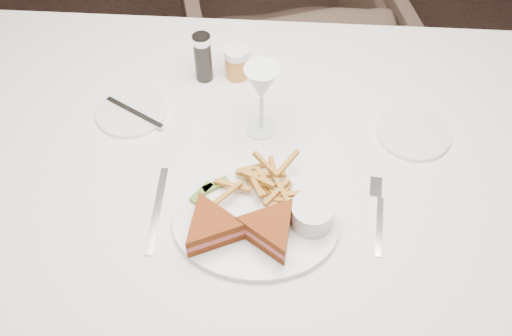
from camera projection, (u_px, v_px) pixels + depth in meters
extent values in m
plane|color=black|center=(313.00, 271.00, 1.87)|extent=(5.00, 5.00, 0.00)
cube|color=white|center=(259.00, 254.00, 1.48)|extent=(1.51, 1.06, 0.75)
imported|color=#443329|center=(284.00, 42.00, 2.05)|extent=(0.85, 0.83, 0.71)
ellipsoid|color=white|center=(256.00, 223.00, 1.09)|extent=(0.34, 0.27, 0.01)
cube|color=silver|center=(157.00, 210.00, 1.12)|extent=(0.03, 0.21, 0.00)
cylinder|color=white|center=(131.00, 111.00, 1.28)|extent=(0.16, 0.16, 0.01)
cylinder|color=white|center=(413.00, 133.00, 1.24)|extent=(0.16, 0.16, 0.01)
cylinder|color=black|center=(203.00, 58.00, 1.30)|extent=(0.04, 0.04, 0.12)
cylinder|color=#B8752C|center=(237.00, 63.00, 1.33)|extent=(0.06, 0.06, 0.08)
cube|color=#4D6D26|center=(215.00, 185.00, 1.13)|extent=(0.05, 0.05, 0.01)
cube|color=#4D6D26|center=(202.00, 193.00, 1.12)|extent=(0.04, 0.06, 0.01)
cylinder|color=white|center=(312.00, 214.00, 1.06)|extent=(0.08, 0.08, 0.05)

